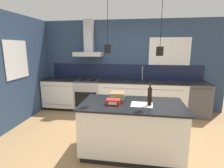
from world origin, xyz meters
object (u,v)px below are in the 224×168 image
Objects in this scene: bottle_on_island at (150,96)px; oven_range at (89,95)px; red_supply_box at (113,102)px; book_stack at (118,96)px; dishwasher at (197,99)px.

oven_range is at bearing 128.42° from bottle_on_island.
oven_range is at bearing 116.47° from red_supply_box.
bottle_on_island is at bearing -20.48° from book_stack.
bottle_on_island is (1.63, -2.06, 0.61)m from oven_range.
red_supply_box is (1.04, -2.10, 0.50)m from oven_range.
oven_range is 2.55× the size of book_stack.
book_stack is at bearing 159.52° from bottle_on_island.
book_stack is 0.25m from red_supply_box.
oven_range is 2.21m from book_stack.
dishwasher is at bearing 46.68° from red_supply_box.
book_stack is (-0.54, 0.20, -0.08)m from bottle_on_island.
bottle_on_island is at bearing -124.06° from dishwasher.
dishwasher is at bearing 55.94° from bottle_on_island.
book_stack reaches higher than oven_range.
book_stack is at bearing -136.22° from dishwasher.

